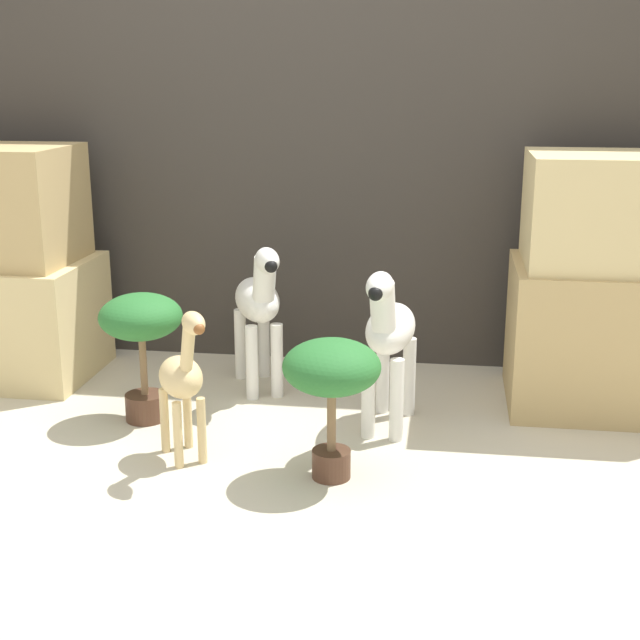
# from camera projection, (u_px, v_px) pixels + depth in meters

# --- Properties ---
(ground_plane) EXTENTS (14.00, 14.00, 0.00)m
(ground_plane) POSITION_uv_depth(u_px,v_px,m) (239.00, 492.00, 3.02)
(ground_plane) COLOR beige
(wall_back) EXTENTS (6.40, 0.08, 2.20)m
(wall_back) POSITION_uv_depth(u_px,v_px,m) (308.00, 132.00, 4.16)
(wall_back) COLOR #38332D
(wall_back) RESTS_ON ground_plane
(rock_pillar_right) EXTENTS (0.88, 0.62, 1.06)m
(rock_pillar_right) POSITION_uv_depth(u_px,v_px,m) (621.00, 289.00, 3.67)
(rock_pillar_right) COLOR tan
(rock_pillar_right) RESTS_ON ground_plane
(zebra_right) EXTENTS (0.23, 0.54, 0.68)m
(zebra_right) POSITION_uv_depth(u_px,v_px,m) (389.00, 334.00, 3.45)
(zebra_right) COLOR white
(zebra_right) RESTS_ON ground_plane
(zebra_left) EXTENTS (0.33, 0.53, 0.68)m
(zebra_left) POSITION_uv_depth(u_px,v_px,m) (259.00, 304.00, 3.88)
(zebra_left) COLOR white
(zebra_left) RESTS_ON ground_plane
(giraffe_figurine) EXTENTS (0.29, 0.34, 0.60)m
(giraffe_figurine) POSITION_uv_depth(u_px,v_px,m) (183.00, 377.00, 3.19)
(giraffe_figurine) COLOR #E0C184
(giraffe_figurine) RESTS_ON ground_plane
(potted_palm_front) EXTENTS (0.34, 0.34, 0.50)m
(potted_palm_front) POSITION_uv_depth(u_px,v_px,m) (332.00, 375.00, 3.03)
(potted_palm_front) COLOR #513323
(potted_palm_front) RESTS_ON ground_plane
(potted_palm_back) EXTENTS (0.33, 0.33, 0.53)m
(potted_palm_back) POSITION_uv_depth(u_px,v_px,m) (141.00, 329.00, 3.54)
(potted_palm_back) COLOR #513323
(potted_palm_back) RESTS_ON ground_plane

